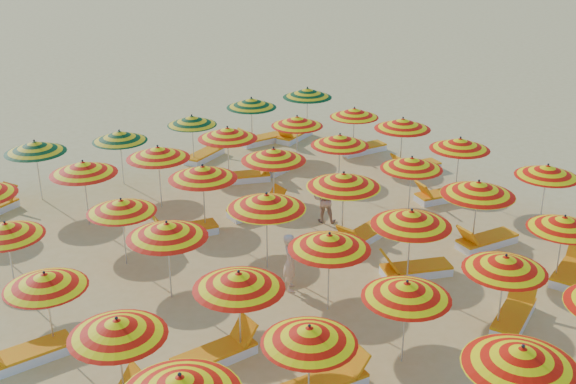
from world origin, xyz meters
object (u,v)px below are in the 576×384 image
object	(u,v)px
lounger_24	(294,136)
lounger_15	(184,230)
umbrella_17	(547,171)
lounger_12	(27,355)
umbrella_23	(460,144)
umbrella_41	(307,93)
lounger_14	(442,195)
beachgoer_a	(290,262)
umbrella_9	(505,263)
lounger_11	(486,241)
beachgoer_b	(325,199)
umbrella_8	(407,290)
lounger_20	(362,149)
umbrella_27	(274,155)
umbrella_7	(309,335)
lounger_9	(217,354)
umbrella_19	(167,230)
umbrella_10	(564,223)
umbrella_31	(83,168)
lounger_19	(281,165)
lounger_5	(325,383)
lounger_17	(415,167)
umbrella_22	(412,163)
umbrella_2	(522,357)
umbrella_14	(329,242)
umbrella_35	(354,113)
lounger_16	(258,209)
umbrella_29	(403,124)
lounger_13	(362,236)
lounger_6	(514,315)
lounger_22	(205,154)
umbrella_21	(344,180)
umbrella_40	(251,103)
lounger_10	(414,270)
umbrella_32	(158,152)
umbrella_15	(411,218)
umbrella_34	(297,121)
umbrella_26	(203,172)
umbrella_33	(227,133)
umbrella_37	(35,147)
lounger_7	(572,270)
umbrella_20	(266,201)
umbrella_24	(6,230)
umbrella_12	(117,328)
umbrella_13	(239,281)
umbrella_39	(192,120)

from	to	relation	value
lounger_24	lounger_15	bearing A→B (deg)	11.75
umbrella_17	lounger_12	bearing A→B (deg)	170.15
umbrella_23	umbrella_41	xyz separation A→B (m)	(0.03, 7.33, 0.04)
lounger_14	beachgoer_a	size ratio (longest dim) A/B	1.28
umbrella_41	umbrella_9	bearing A→B (deg)	-111.76
lounger_11	beachgoer_b	world-z (taller)	beachgoer_b
umbrella_8	lounger_20	distance (m)	12.61
umbrella_27	lounger_12	xyz separation A→B (m)	(-8.27, -2.96, -1.60)
umbrella_7	umbrella_23	size ratio (longest dim) A/B	0.90
umbrella_8	beachgoer_b	size ratio (longest dim) A/B	1.38
lounger_9	umbrella_19	bearing A→B (deg)	81.42
umbrella_10	beachgoer_a	distance (m)	6.41
umbrella_31	lounger_19	xyz separation A→B (m)	(6.91, 0.23, -1.57)
lounger_5	lounger_17	distance (m)	12.06
umbrella_22	umbrella_2	bearing A→B (deg)	-125.77
umbrella_14	beachgoer_b	xyz separation A→B (m)	(2.97, 3.65, -1.02)
umbrella_35	lounger_16	xyz separation A→B (m)	(-5.56, -2.04, -1.44)
umbrella_29	lounger_13	bearing A→B (deg)	-146.25
lounger_6	lounger_22	world-z (taller)	same
umbrella_7	umbrella_10	xyz separation A→B (m)	(7.59, -0.00, -0.02)
umbrella_21	lounger_17	bearing A→B (deg)	24.88
umbrella_40	lounger_10	xyz separation A→B (m)	(-2.34, -10.29, -1.53)
lounger_16	beachgoer_a	world-z (taller)	beachgoer_a
umbrella_32	umbrella_22	bearing A→B (deg)	-42.80
umbrella_15	umbrella_34	world-z (taller)	umbrella_15
umbrella_7	umbrella_26	bearing A→B (deg)	72.16
umbrella_33	umbrella_41	xyz separation A→B (m)	(5.09, 2.35, -0.02)
umbrella_41	lounger_15	bearing A→B (deg)	-149.78
umbrella_9	umbrella_32	world-z (taller)	umbrella_32
umbrella_37	lounger_7	size ratio (longest dim) A/B	1.06
umbrella_20	umbrella_23	size ratio (longest dim) A/B	1.25
umbrella_26	lounger_13	bearing A→B (deg)	-45.63
lounger_11	lounger_13	world-z (taller)	same
umbrella_15	umbrella_24	world-z (taller)	umbrella_15
umbrella_40	lounger_6	xyz separation A→B (m)	(-2.14, -13.04, -1.53)
umbrella_17	umbrella_7	bearing A→B (deg)	-167.91
umbrella_15	lounger_6	bearing A→B (deg)	-74.27
umbrella_12	umbrella_34	world-z (taller)	umbrella_12
umbrella_31	umbrella_26	bearing A→B (deg)	-44.41
umbrella_7	umbrella_23	world-z (taller)	umbrella_23
umbrella_40	umbrella_41	distance (m)	2.39
umbrella_33	lounger_22	world-z (taller)	umbrella_33
umbrella_21	lounger_16	distance (m)	3.41
umbrella_26	lounger_16	world-z (taller)	umbrella_26
umbrella_13	umbrella_21	bearing A→B (deg)	27.21
umbrella_10	umbrella_20	distance (m)	6.96
umbrella_34	umbrella_39	distance (m)	3.55
umbrella_13	lounger_13	xyz separation A→B (m)	(5.45, 2.29, -1.55)
umbrella_27	umbrella_32	world-z (taller)	umbrella_27
umbrella_19	umbrella_20	distance (m)	2.61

